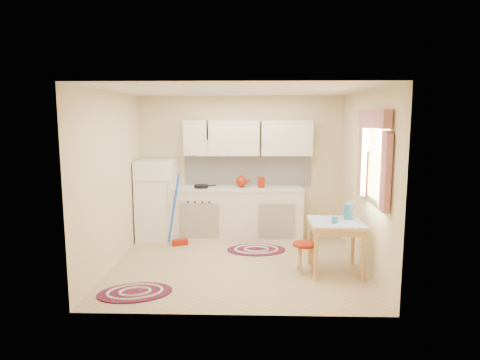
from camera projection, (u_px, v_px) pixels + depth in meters
The scene contains 14 objects.
room_shell at pixel (249, 154), 6.24m from camera, with size 3.64×3.60×2.52m.
fridge at pixel (157, 200), 7.42m from camera, with size 0.65×0.60×1.40m, color white.
broom at pixel (179, 210), 7.07m from camera, with size 0.28×0.12×1.20m, color blue, non-canonical shape.
base_cabinets at pixel (237, 215), 7.47m from camera, with size 2.25×0.60×0.88m, color beige.
countertop at pixel (237, 189), 7.40m from camera, with size 2.27×0.62×0.04m, color beige.
frying_pan at pixel (201, 186), 7.36m from camera, with size 0.25×0.25×0.05m, color black.
red_kettle at pixel (241, 182), 7.38m from camera, with size 0.21×0.19×0.21m, color maroon, non-canonical shape.
red_canister at pixel (261, 183), 7.37m from camera, with size 0.12×0.12×0.16m, color maroon.
table at pixel (335, 247), 5.88m from camera, with size 0.72×0.72×0.72m, color tan.
stool at pixel (304, 258), 5.90m from camera, with size 0.33×0.33×0.42m, color maroon.
coffee_pot at pixel (348, 209), 5.92m from camera, with size 0.15×0.13×0.29m, color #2F6590, non-canonical shape.
mug at pixel (335, 220), 5.72m from camera, with size 0.09×0.09×0.10m, color #2F6590.
rug_center at pixel (256, 250), 6.90m from camera, with size 0.94×0.63×0.02m, color maroon, non-canonical shape.
rug_left at pixel (135, 293), 5.23m from camera, with size 0.91×0.61×0.02m, color maroon, non-canonical shape.
Camera 1 is at (0.21, -5.99, 2.16)m, focal length 32.00 mm.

